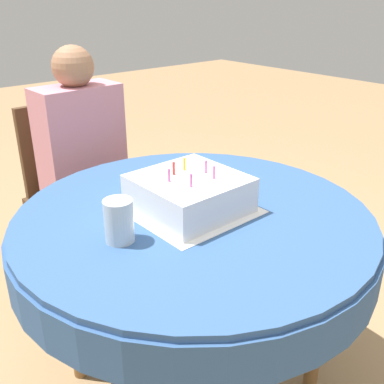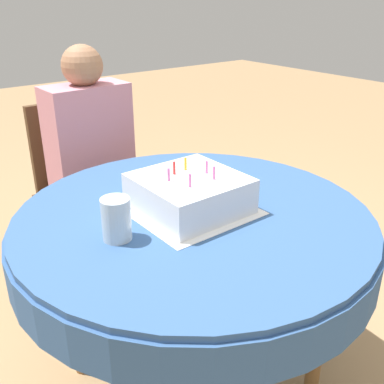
{
  "view_description": "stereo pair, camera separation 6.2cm",
  "coord_description": "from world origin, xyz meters",
  "px_view_note": "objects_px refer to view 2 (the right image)",
  "views": [
    {
      "loc": [
        -0.81,
        -0.93,
        1.32
      ],
      "look_at": [
        -0.0,
        0.01,
        0.77
      ],
      "focal_mm": 42.0,
      "sensor_mm": 36.0,
      "label": 1
    },
    {
      "loc": [
        -0.76,
        -0.97,
        1.32
      ],
      "look_at": [
        -0.0,
        0.01,
        0.77
      ],
      "focal_mm": 42.0,
      "sensor_mm": 36.0,
      "label": 2
    }
  ],
  "objects_px": {
    "chair": "(87,187)",
    "drinking_glass": "(117,220)",
    "person": "(93,154)",
    "birthday_cake": "(189,193)"
  },
  "relations": [
    {
      "from": "person",
      "to": "birthday_cake",
      "type": "relative_size",
      "value": 3.78
    },
    {
      "from": "birthday_cake",
      "to": "drinking_glass",
      "type": "relative_size",
      "value": 2.48
    },
    {
      "from": "chair",
      "to": "person",
      "type": "height_order",
      "value": "person"
    },
    {
      "from": "chair",
      "to": "person",
      "type": "xyz_separation_m",
      "value": [
        0.0,
        -0.09,
        0.19
      ]
    },
    {
      "from": "person",
      "to": "drinking_glass",
      "type": "height_order",
      "value": "person"
    },
    {
      "from": "drinking_glass",
      "to": "chair",
      "type": "bearing_deg",
      "value": 70.56
    },
    {
      "from": "chair",
      "to": "drinking_glass",
      "type": "height_order",
      "value": "chair"
    },
    {
      "from": "chair",
      "to": "drinking_glass",
      "type": "xyz_separation_m",
      "value": [
        -0.31,
        -0.88,
        0.29
      ]
    },
    {
      "from": "chair",
      "to": "birthday_cake",
      "type": "xyz_separation_m",
      "value": [
        -0.05,
        -0.85,
        0.29
      ]
    },
    {
      "from": "chair",
      "to": "drinking_glass",
      "type": "relative_size",
      "value": 7.16
    }
  ]
}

